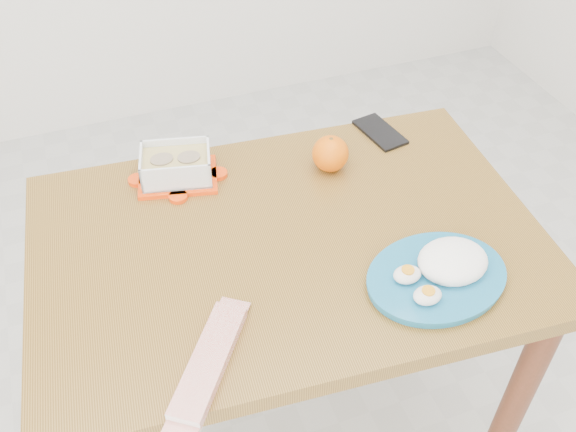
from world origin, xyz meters
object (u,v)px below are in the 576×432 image
object	(u,v)px
food_container	(176,166)
rice_plate	(442,270)
orange_fruit	(330,154)
dining_table	(288,275)
smartphone	(380,132)

from	to	relation	value
food_container	rice_plate	distance (m)	0.62
orange_fruit	dining_table	bearing A→B (deg)	-133.18
food_container	orange_fruit	world-z (taller)	orange_fruit
smartphone	food_container	bearing A→B (deg)	170.27
food_container	smartphone	distance (m)	0.51
dining_table	food_container	distance (m)	0.35
orange_fruit	smartphone	xyz separation A→B (m)	(0.17, 0.08, -0.04)
dining_table	orange_fruit	bearing A→B (deg)	51.16
rice_plate	smartphone	world-z (taller)	rice_plate
food_container	rice_plate	bearing A→B (deg)	-36.22
smartphone	rice_plate	bearing A→B (deg)	-111.95
rice_plate	smartphone	bearing A→B (deg)	72.34
dining_table	orange_fruit	distance (m)	0.29
food_container	orange_fruit	distance (m)	0.35
dining_table	food_container	world-z (taller)	food_container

